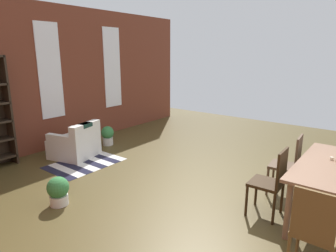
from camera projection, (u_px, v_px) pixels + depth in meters
The scene contains 12 objects.
ground_plane at pixel (226, 204), 4.25m from camera, with size 11.25×11.25×0.00m, color #4F4120.
back_wall_brick at pixel (49, 78), 6.46m from camera, with size 8.71×0.12×3.17m, color brown.
window_pane_1 at pixel (50, 71), 6.38m from camera, with size 0.55×0.02×2.06m, color white.
window_pane_2 at pixel (112, 68), 7.76m from camera, with size 0.55×0.02×2.06m, color white.
tealight_candle_0 at pixel (332, 158), 3.85m from camera, with size 0.04×0.04×0.04m, color silver.
dining_chair_head_left at pixel (314, 229), 2.77m from camera, with size 0.40×0.40×0.95m.
dining_chair_far_right at pixel (289, 163), 4.43m from camera, with size 0.43×0.43×0.95m.
dining_chair_far_left at pixel (272, 180), 3.83m from camera, with size 0.41×0.41×0.95m.
armchair_white at pixel (76, 144), 6.14m from camera, with size 0.97×0.97×0.75m.
potted_plant_by_shelf at pixel (108, 135), 6.94m from camera, with size 0.30×0.30×0.45m.
potted_plant_corner at pixel (58, 190), 4.19m from camera, with size 0.31×0.31×0.42m.
striped_rug at pixel (85, 163), 5.82m from camera, with size 1.38×0.97×0.01m.
Camera 1 is at (-3.56, -1.68, 2.14)m, focal length 31.33 mm.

